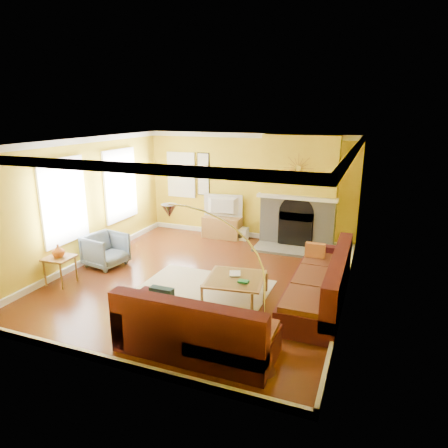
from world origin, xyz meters
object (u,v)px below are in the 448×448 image
at_px(coffee_table, 235,288).
at_px(side_table, 61,270).
at_px(armchair, 106,250).
at_px(sectional_sofa, 253,282).
at_px(arc_lamp, 220,292).
at_px(media_console, 222,227).

bearing_deg(coffee_table, side_table, -169.18).
bearing_deg(armchair, sectional_sofa, -89.68).
bearing_deg(sectional_sofa, coffee_table, 154.45).
relative_size(coffee_table, side_table, 1.82).
xyz_separation_m(armchair, arc_lamp, (3.59, -2.36, 0.71)).
xyz_separation_m(coffee_table, arc_lamp, (0.47, -1.91, 0.86)).
height_order(media_console, side_table, same).
xyz_separation_m(sectional_sofa, armchair, (-3.51, 0.64, -0.10)).
bearing_deg(side_table, armchair, 77.99).
height_order(media_console, armchair, armchair).
bearing_deg(coffee_table, armchair, 171.79).
bearing_deg(arc_lamp, armchair, 146.62).
bearing_deg(media_console, armchair, -120.08).
bearing_deg(arc_lamp, media_console, 111.15).
bearing_deg(armchair, media_console, -19.47).
height_order(coffee_table, arc_lamp, arc_lamp).
distance_m(sectional_sofa, media_console, 3.91).
bearing_deg(media_console, side_table, -115.44).
relative_size(armchair, arc_lamp, 0.37).
xyz_separation_m(sectional_sofa, media_console, (-1.91, 3.40, -0.17)).
xyz_separation_m(media_console, arc_lamp, (1.99, -5.13, 0.79)).
height_order(coffee_table, media_console, media_console).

